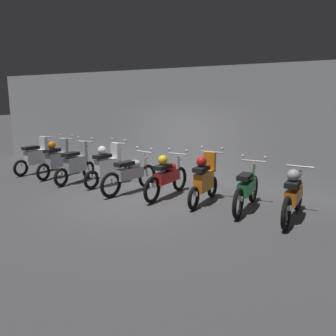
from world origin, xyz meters
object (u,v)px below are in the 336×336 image
at_px(motorbike_slot_8, 294,195).
at_px(motorbike_slot_2, 76,164).
at_px(motorbike_slot_3, 108,165).
at_px(motorbike_slot_7, 247,188).
at_px(motorbike_slot_1, 57,159).
at_px(motorbike_slot_4, 131,174).
at_px(motorbike_slot_5, 167,176).
at_px(motorbike_slot_0, 37,157).
at_px(motorbike_slot_6, 204,179).

bearing_deg(motorbike_slot_8, motorbike_slot_2, -178.83).
xyz_separation_m(motorbike_slot_3, motorbike_slot_7, (4.09, 0.02, -0.08)).
bearing_deg(motorbike_slot_2, motorbike_slot_1, 170.75).
distance_m(motorbike_slot_1, motorbike_slot_4, 3.09).
distance_m(motorbike_slot_2, motorbike_slot_7, 5.13).
bearing_deg(motorbike_slot_5, motorbike_slot_7, 2.51).
bearing_deg(motorbike_slot_2, motorbike_slot_0, 174.84).
relative_size(motorbike_slot_3, motorbike_slot_5, 0.86).
height_order(motorbike_slot_2, motorbike_slot_5, motorbike_slot_2).
distance_m(motorbike_slot_2, motorbike_slot_5, 3.08).
distance_m(motorbike_slot_5, motorbike_slot_6, 1.02).
relative_size(motorbike_slot_3, motorbike_slot_6, 1.00).
xyz_separation_m(motorbike_slot_0, motorbike_slot_3, (3.07, 0.04, 0.04)).
relative_size(motorbike_slot_2, motorbike_slot_7, 0.86).
xyz_separation_m(motorbike_slot_1, motorbike_slot_6, (5.12, 0.01, 0.00)).
relative_size(motorbike_slot_0, motorbike_slot_1, 1.00).
bearing_deg(motorbike_slot_5, motorbike_slot_0, 179.60).
height_order(motorbike_slot_4, motorbike_slot_7, same).
relative_size(motorbike_slot_6, motorbike_slot_8, 0.86).
height_order(motorbike_slot_3, motorbike_slot_6, same).
xyz_separation_m(motorbike_slot_5, motorbike_slot_8, (3.07, -0.02, -0.00)).
bearing_deg(motorbike_slot_0, motorbike_slot_8, -0.42).
distance_m(motorbike_slot_6, motorbike_slot_7, 1.03).
bearing_deg(motorbike_slot_4, motorbike_slot_2, 179.28).
bearing_deg(motorbike_slot_2, motorbike_slot_8, 1.17).
bearing_deg(motorbike_slot_1, motorbike_slot_0, 179.00).
xyz_separation_m(motorbike_slot_1, motorbike_slot_3, (2.05, 0.06, 0.00)).
xyz_separation_m(motorbike_slot_0, motorbike_slot_7, (7.17, 0.05, -0.03)).
height_order(motorbike_slot_1, motorbike_slot_4, motorbike_slot_1).
relative_size(motorbike_slot_2, motorbike_slot_3, 1.00).
bearing_deg(motorbike_slot_5, motorbike_slot_8, -0.45).
distance_m(motorbike_slot_3, motorbike_slot_8, 5.12).
bearing_deg(motorbike_slot_3, motorbike_slot_4, -13.62).
xyz_separation_m(motorbike_slot_5, motorbike_slot_6, (1.02, 0.03, 0.04)).
bearing_deg(motorbike_slot_4, motorbike_slot_5, 9.74).
xyz_separation_m(motorbike_slot_4, motorbike_slot_6, (2.04, 0.20, 0.08)).
bearing_deg(motorbike_slot_6, motorbike_slot_7, 3.42).
bearing_deg(motorbike_slot_1, motorbike_slot_8, -0.33).
relative_size(motorbike_slot_6, motorbike_slot_7, 0.86).
xyz_separation_m(motorbike_slot_0, motorbike_slot_8, (8.19, -0.06, 0.00)).
distance_m(motorbike_slot_0, motorbike_slot_6, 6.14).
xyz_separation_m(motorbike_slot_6, motorbike_slot_7, (1.02, 0.06, -0.08)).
xyz_separation_m(motorbike_slot_2, motorbike_slot_4, (2.06, -0.03, -0.04)).
bearing_deg(motorbike_slot_7, motorbike_slot_6, -176.58).
distance_m(motorbike_slot_5, motorbike_slot_7, 2.05).
distance_m(motorbike_slot_3, motorbike_slot_7, 4.09).
distance_m(motorbike_slot_4, motorbike_slot_7, 3.08).
bearing_deg(motorbike_slot_0, motorbike_slot_7, 0.43).
bearing_deg(motorbike_slot_2, motorbike_slot_7, 2.67).
xyz_separation_m(motorbike_slot_2, motorbike_slot_3, (1.03, 0.22, 0.04)).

